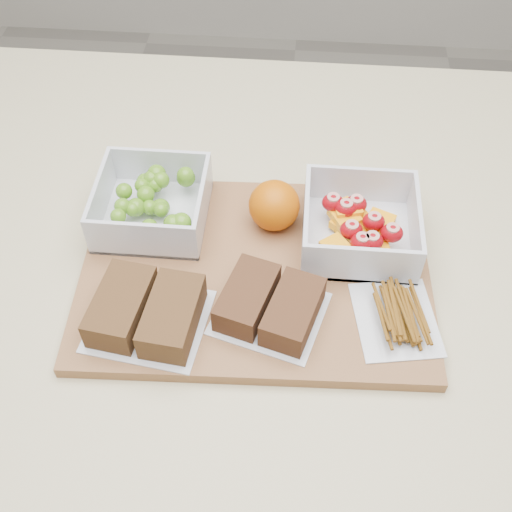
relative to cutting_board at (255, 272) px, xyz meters
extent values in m
plane|color=gray|center=(0.00, 0.02, -0.91)|extent=(4.00, 4.00, 0.00)
cube|color=beige|center=(0.00, 0.02, -0.46)|extent=(1.20, 0.90, 0.90)
cube|color=#8F613B|center=(0.00, 0.00, 0.00)|extent=(0.43, 0.32, 0.02)
cube|color=silver|center=(-0.14, 0.07, 0.01)|extent=(0.14, 0.14, 0.01)
cube|color=silver|center=(-0.14, 0.14, 0.04)|extent=(0.14, 0.01, 0.06)
cube|color=silver|center=(-0.14, 0.01, 0.04)|extent=(0.14, 0.01, 0.06)
cube|color=silver|center=(-0.07, 0.07, 0.04)|extent=(0.01, 0.13, 0.06)
cube|color=silver|center=(-0.20, 0.07, 0.04)|extent=(0.01, 0.13, 0.06)
sphere|color=#558A1C|center=(-0.16, 0.06, 0.03)|extent=(0.02, 0.02, 0.02)
sphere|color=#558A1C|center=(-0.17, 0.06, 0.04)|extent=(0.02, 0.02, 0.02)
sphere|color=#558A1C|center=(-0.14, 0.11, 0.04)|extent=(0.02, 0.02, 0.02)
sphere|color=#558A1C|center=(-0.13, 0.07, 0.03)|extent=(0.02, 0.02, 0.02)
sphere|color=#558A1C|center=(-0.17, 0.09, 0.04)|extent=(0.02, 0.02, 0.02)
sphere|color=#558A1C|center=(-0.14, 0.07, 0.03)|extent=(0.02, 0.02, 0.02)
sphere|color=#558A1C|center=(-0.15, 0.10, 0.04)|extent=(0.02, 0.02, 0.02)
sphere|color=#558A1C|center=(-0.09, 0.03, 0.05)|extent=(0.02, 0.02, 0.02)
sphere|color=#558A1C|center=(-0.10, 0.12, 0.04)|extent=(0.02, 0.02, 0.02)
sphere|color=#558A1C|center=(-0.14, 0.12, 0.04)|extent=(0.02, 0.02, 0.02)
sphere|color=#558A1C|center=(-0.17, 0.04, 0.04)|extent=(0.02, 0.02, 0.02)
sphere|color=#558A1C|center=(-0.10, 0.12, 0.04)|extent=(0.02, 0.02, 0.02)
sphere|color=#558A1C|center=(-0.13, 0.03, 0.03)|extent=(0.02, 0.02, 0.02)
sphere|color=#558A1C|center=(-0.14, 0.10, 0.04)|extent=(0.02, 0.02, 0.02)
sphere|color=#558A1C|center=(-0.15, 0.09, 0.04)|extent=(0.02, 0.02, 0.02)
sphere|color=#558A1C|center=(-0.13, 0.11, 0.04)|extent=(0.02, 0.02, 0.02)
sphere|color=#558A1C|center=(-0.10, 0.03, 0.04)|extent=(0.02, 0.02, 0.02)
sphere|color=#558A1C|center=(-0.10, 0.04, 0.03)|extent=(0.02, 0.02, 0.02)
sphere|color=#558A1C|center=(-0.15, 0.10, 0.04)|extent=(0.02, 0.02, 0.02)
sphere|color=#558A1C|center=(-0.16, 0.06, 0.04)|extent=(0.02, 0.02, 0.02)
sphere|color=#558A1C|center=(-0.15, 0.11, 0.04)|extent=(0.02, 0.02, 0.02)
sphere|color=#558A1C|center=(-0.12, 0.05, 0.04)|extent=(0.02, 0.02, 0.02)
cube|color=silver|center=(0.12, 0.06, 0.01)|extent=(0.14, 0.14, 0.01)
cube|color=silver|center=(0.12, 0.12, 0.04)|extent=(0.14, 0.01, 0.06)
cube|color=silver|center=(0.12, -0.01, 0.04)|extent=(0.14, 0.01, 0.06)
cube|color=silver|center=(0.19, 0.06, 0.04)|extent=(0.01, 0.13, 0.06)
cube|color=silver|center=(0.06, 0.06, 0.04)|extent=(0.01, 0.13, 0.06)
cube|color=orange|center=(0.13, 0.04, 0.03)|extent=(0.04, 0.05, 0.01)
cube|color=orange|center=(0.11, 0.08, 0.03)|extent=(0.05, 0.06, 0.01)
cube|color=orange|center=(0.14, 0.06, 0.03)|extent=(0.05, 0.05, 0.01)
cube|color=orange|center=(0.15, 0.08, 0.02)|extent=(0.05, 0.05, 0.01)
cube|color=orange|center=(0.11, 0.07, 0.03)|extent=(0.04, 0.05, 0.01)
cube|color=orange|center=(0.11, 0.08, 0.04)|extent=(0.04, 0.04, 0.01)
cube|color=orange|center=(0.10, 0.02, 0.03)|extent=(0.04, 0.05, 0.01)
cube|color=orange|center=(0.14, 0.03, 0.03)|extent=(0.04, 0.04, 0.01)
cube|color=orange|center=(0.11, 0.07, 0.02)|extent=(0.04, 0.04, 0.01)
ellipsoid|color=#A50813|center=(0.14, 0.06, 0.04)|extent=(0.03, 0.02, 0.02)
ellipsoid|color=#A50813|center=(0.14, 0.03, 0.04)|extent=(0.03, 0.02, 0.02)
ellipsoid|color=#A50813|center=(0.09, 0.09, 0.04)|extent=(0.03, 0.02, 0.02)
ellipsoid|color=#A50813|center=(0.16, 0.04, 0.04)|extent=(0.03, 0.02, 0.02)
ellipsoid|color=#A50813|center=(0.11, 0.08, 0.04)|extent=(0.03, 0.02, 0.02)
ellipsoid|color=#A50813|center=(0.12, 0.02, 0.04)|extent=(0.03, 0.02, 0.02)
ellipsoid|color=#A50813|center=(0.11, 0.04, 0.04)|extent=(0.03, 0.02, 0.02)
ellipsoid|color=#A50813|center=(0.12, 0.09, 0.04)|extent=(0.03, 0.02, 0.02)
sphere|color=#CC5C04|center=(0.02, 0.08, 0.04)|extent=(0.06, 0.06, 0.06)
cube|color=silver|center=(-0.11, -0.09, 0.01)|extent=(0.14, 0.13, 0.00)
cube|color=brown|center=(-0.14, -0.08, 0.03)|extent=(0.07, 0.11, 0.04)
cube|color=brown|center=(-0.08, -0.09, 0.03)|extent=(0.07, 0.11, 0.04)
cube|color=silver|center=(0.02, -0.07, 0.01)|extent=(0.14, 0.13, 0.00)
cube|color=#50301B|center=(0.00, -0.06, 0.03)|extent=(0.07, 0.10, 0.03)
cube|color=#50301B|center=(0.05, -0.07, 0.03)|extent=(0.07, 0.10, 0.03)
cube|color=silver|center=(0.16, -0.06, 0.01)|extent=(0.11, 0.12, 0.00)
camera|label=1|loc=(0.04, -0.49, 0.61)|focal=45.00mm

